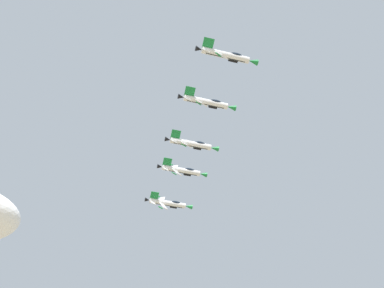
{
  "coord_description": "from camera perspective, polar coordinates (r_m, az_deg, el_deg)",
  "views": [
    {
      "loc": [
        -3.48,
        -1.93,
        1.54
      ],
      "look_at": [
        25.48,
        104.73,
        97.06
      ],
      "focal_mm": 47.98,
      "sensor_mm": 36.0,
      "label": 1
    }
  ],
  "objects": [
    {
      "name": "fighter_jet_lead",
      "position": [
        169.06,
        -2.64,
        -6.6
      ],
      "size": [
        15.92,
        6.56,
        8.34
      ],
      "rotation": [
        0.0,
        0.97,
        4.73
      ],
      "color": "silver"
    },
    {
      "name": "fighter_jet_left_wing",
      "position": [
        159.08,
        -1.13,
        -2.97
      ],
      "size": [
        15.92,
        6.83,
        8.15
      ],
      "rotation": [
        0.0,
        0.93,
        4.73
      ],
      "color": "silver"
    },
    {
      "name": "fighter_jet_right_outer",
      "position": [
        126.66,
        3.85,
        9.8
      ],
      "size": [
        15.92,
        6.68,
        8.27
      ],
      "rotation": [
        0.0,
        0.95,
        4.73
      ],
      "color": "silver"
    },
    {
      "name": "fighter_jet_left_outer",
      "position": [
        135.85,
        1.65,
        4.66
      ],
      "size": [
        15.92,
        6.7,
        8.25
      ],
      "rotation": [
        0.0,
        0.95,
        4.73
      ],
      "color": "silver"
    },
    {
      "name": "fighter_jet_right_wing",
      "position": [
        146.54,
        -0.05,
        0.0
      ],
      "size": [
        15.92,
        7.31,
        7.78
      ],
      "rotation": [
        0.0,
        0.87,
        4.73
      ],
      "color": "silver"
    }
  ]
}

